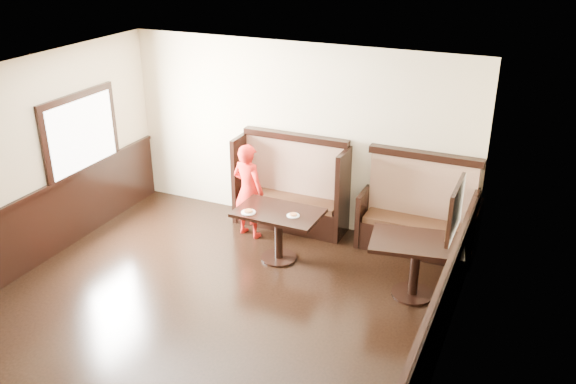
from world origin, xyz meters
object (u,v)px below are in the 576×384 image
Objects in this scene: booth_main at (292,193)px; table_neighbor at (416,255)px; child at (248,191)px; booth_neighbor at (418,219)px; table_main at (278,223)px.

booth_main reaches higher than table_neighbor.
booth_neighbor is at bearing -155.07° from child.
child is (-0.45, -0.57, 0.20)m from booth_main.
table_neighbor is at bearing -78.47° from booth_neighbor.
booth_neighbor is 1.34× the size of table_neighbor.
child is at bearing -128.13° from booth_main.
child is at bearing 156.93° from table_neighbor.
booth_main is 1.42× the size of table_neighbor.
booth_main is 1.21× the size of child.
child reaches higher than table_neighbor.
table_main is at bearing 166.08° from table_neighbor.
booth_main and booth_neighbor have the same top height.
table_main is 0.96× the size of table_neighbor.
table_neighbor reaches higher than table_main.
booth_main reaches higher than table_main.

